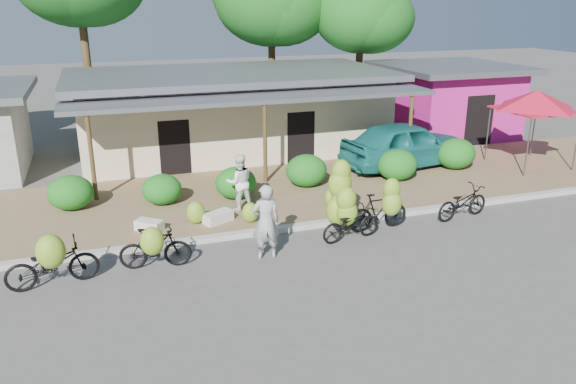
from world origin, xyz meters
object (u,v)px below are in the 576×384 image
at_px(bike_center, 345,208).
at_px(bike_right, 381,208).
at_px(bike_left, 155,247).
at_px(teal_van, 406,144).
at_px(bike_far_right, 462,202).
at_px(vendor, 266,222).
at_px(red_canopy, 536,100).
at_px(tree_near_right, 357,12).
at_px(sack_near, 218,217).
at_px(bike_far_left, 52,263).
at_px(sack_far, 149,225).
at_px(bystander, 239,182).

xyz_separation_m(bike_center, bike_right, (1.08, -0.01, -0.14)).
bearing_deg(bike_left, teal_van, -52.14).
bearing_deg(bike_right, bike_center, 87.08).
height_order(bike_far_right, vendor, vendor).
distance_m(red_canopy, vendor, 12.59).
relative_size(tree_near_right, vendor, 3.82).
xyz_separation_m(vendor, teal_van, (7.19, 5.64, 0.03)).
bearing_deg(bike_left, sack_near, -33.00).
distance_m(tree_near_right, bike_center, 15.70).
height_order(tree_near_right, bike_far_left, tree_near_right).
bearing_deg(teal_van, sack_far, 99.29).
distance_m(red_canopy, bystander, 11.73).
bearing_deg(red_canopy, bike_right, -155.70).
bearing_deg(sack_near, bike_far_right, -13.99).
xyz_separation_m(sack_far, bystander, (2.76, 0.77, 0.72)).
height_order(bike_far_left, bystander, bystander).
relative_size(sack_near, sack_far, 1.13).
bearing_deg(tree_near_right, sack_far, -134.93).
xyz_separation_m(bike_right, sack_near, (-4.19, 1.84, -0.41)).
distance_m(bike_far_left, bike_center, 7.37).
bearing_deg(sack_near, bike_left, -132.09).
height_order(sack_far, bystander, bystander).
relative_size(tree_near_right, sack_near, 8.62).
height_order(bike_center, teal_van, bike_center).
xyz_separation_m(bike_far_left, bystander, (5.09, 3.15, 0.37)).
distance_m(bike_far_left, bike_right, 8.45).
height_order(tree_near_right, bike_center, tree_near_right).
xyz_separation_m(sack_near, bystander, (0.85, 0.80, 0.71)).
xyz_separation_m(bike_far_right, bystander, (-6.08, 2.53, 0.49)).
xyz_separation_m(red_canopy, bike_far_left, (-16.66, -4.22, -2.00)).
xyz_separation_m(bike_center, teal_van, (4.78, 5.05, 0.17)).
bearing_deg(bike_left, bystander, -34.28).
xyz_separation_m(bike_far_right, teal_van, (0.96, 4.95, 0.50)).
bearing_deg(bike_far_left, vendor, -97.83).
bearing_deg(tree_near_right, vendor, -122.53).
xyz_separation_m(sack_far, teal_van, (9.80, 3.19, 0.73)).
relative_size(tree_near_right, bike_center, 3.48).
bearing_deg(bike_left, bike_right, -77.61).
height_order(tree_near_right, teal_van, tree_near_right).
height_order(bike_far_left, sack_far, bike_far_left).
xyz_separation_m(red_canopy, bike_center, (-9.30, -3.70, -1.79)).
bearing_deg(sack_far, bike_right, -17.08).
bearing_deg(sack_near, tree_near_right, 50.30).
xyz_separation_m(tree_near_right, teal_van, (-1.77, -8.41, -4.54)).
bearing_deg(bike_center, bike_far_right, -97.18).
bearing_deg(teal_van, bystander, 100.24).
distance_m(tree_near_right, teal_van, 9.72).
xyz_separation_m(bike_right, bike_far_right, (2.73, 0.12, -0.19)).
bearing_deg(vendor, tree_near_right, -117.64).
distance_m(tree_near_right, vendor, 17.28).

